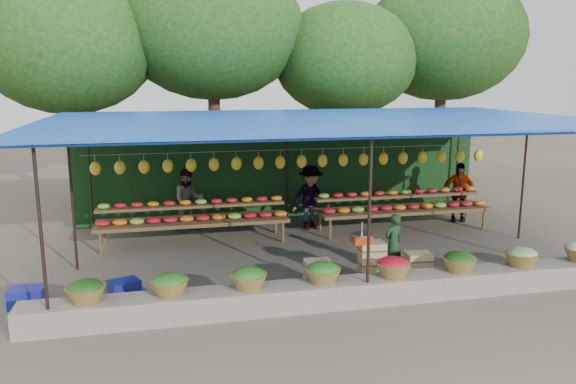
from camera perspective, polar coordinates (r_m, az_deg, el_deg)
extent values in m
plane|color=brown|center=(11.93, 3.02, -6.15)|extent=(60.00, 60.00, 0.00)
cube|color=#6F6458|center=(9.40, 7.70, -9.90)|extent=(10.60, 0.55, 0.40)
cylinder|color=black|center=(8.48, -23.74, -4.61)|extent=(0.05, 0.05, 2.80)
cylinder|color=black|center=(8.90, 8.25, -3.02)|extent=(0.05, 0.05, 2.80)
cylinder|color=black|center=(11.26, -21.09, -0.61)|extent=(0.05, 0.05, 2.80)
cylinder|color=black|center=(13.69, 22.80, 1.29)|extent=(0.05, 0.05, 2.80)
cylinder|color=black|center=(14.09, -19.50, 1.80)|extent=(0.05, 0.05, 2.80)
cylinder|color=black|center=(14.35, -0.10, 2.62)|extent=(0.05, 0.05, 2.80)
cylinder|color=black|center=(16.10, 16.83, 3.10)|extent=(0.05, 0.05, 2.80)
cube|color=blue|center=(11.40, 3.17, 7.39)|extent=(10.80, 6.60, 0.04)
cube|color=blue|center=(9.51, 6.50, 5.44)|extent=(10.80, 2.19, 0.26)
cube|color=blue|center=(13.34, 0.77, 7.23)|extent=(10.80, 2.19, 0.26)
cylinder|color=#ABAAB0|center=(12.82, 1.40, 4.36)|extent=(9.60, 0.01, 0.01)
ellipsoid|color=yellow|center=(12.54, -18.98, 2.28)|extent=(0.23, 0.17, 0.30)
ellipsoid|color=yellow|center=(12.49, -16.70, 2.39)|extent=(0.23, 0.17, 0.30)
ellipsoid|color=yellow|center=(12.47, -14.41, 2.50)|extent=(0.23, 0.17, 0.30)
ellipsoid|color=yellow|center=(12.46, -12.11, 2.60)|extent=(0.23, 0.17, 0.30)
ellipsoid|color=yellow|center=(12.48, -9.82, 2.70)|extent=(0.23, 0.17, 0.30)
ellipsoid|color=yellow|center=(12.52, -7.53, 2.79)|extent=(0.23, 0.17, 0.30)
ellipsoid|color=yellow|center=(12.57, -5.26, 2.88)|extent=(0.23, 0.17, 0.30)
ellipsoid|color=yellow|center=(12.65, -3.01, 2.97)|extent=(0.23, 0.17, 0.30)
ellipsoid|color=yellow|center=(12.74, -0.79, 3.05)|extent=(0.23, 0.17, 0.30)
ellipsoid|color=yellow|center=(12.85, 1.39, 3.12)|extent=(0.23, 0.17, 0.30)
ellipsoid|color=yellow|center=(12.99, 3.53, 3.18)|extent=(0.23, 0.17, 0.30)
ellipsoid|color=yellow|center=(13.14, 5.63, 3.25)|extent=(0.23, 0.17, 0.30)
ellipsoid|color=yellow|center=(13.30, 7.67, 3.30)|extent=(0.23, 0.17, 0.30)
ellipsoid|color=yellow|center=(13.48, 9.67, 3.35)|extent=(0.23, 0.17, 0.30)
ellipsoid|color=yellow|center=(13.68, 11.61, 3.40)|extent=(0.23, 0.17, 0.30)
ellipsoid|color=yellow|center=(13.90, 13.49, 3.44)|extent=(0.23, 0.17, 0.30)
ellipsoid|color=yellow|center=(14.13, 15.31, 3.47)|extent=(0.23, 0.17, 0.30)
ellipsoid|color=yellow|center=(14.37, 17.07, 3.50)|extent=(0.23, 0.17, 0.30)
ellipsoid|color=yellow|center=(14.62, 18.77, 3.53)|extent=(0.23, 0.17, 0.30)
ellipsoid|color=#1E4D14|center=(8.78, -19.91, -9.15)|extent=(0.52, 0.52, 0.23)
ellipsoid|color=#2A741F|center=(8.70, -11.95, -8.87)|extent=(0.52, 0.52, 0.23)
ellipsoid|color=#2A741F|center=(8.79, -4.03, -8.43)|extent=(0.52, 0.52, 0.23)
ellipsoid|color=#2A741F|center=(9.04, 3.58, -7.85)|extent=(0.52, 0.52, 0.23)
ellipsoid|color=red|center=(9.44, 10.64, -7.19)|extent=(0.52, 0.52, 0.23)
ellipsoid|color=#1E4D14|center=(9.96, 17.02, -6.50)|extent=(0.52, 0.52, 0.23)
ellipsoid|color=#85A969|center=(10.60, 22.69, -5.82)|extent=(0.52, 0.52, 0.23)
cube|color=#1A4017|center=(14.61, -0.32, 2.19)|extent=(10.60, 0.06, 2.50)
cylinder|color=#361E13|center=(16.96, -20.93, 5.23)|extent=(0.36, 0.36, 3.97)
ellipsoid|color=#0F3911|center=(16.91, -21.54, 13.60)|extent=(4.77, 4.77, 3.69)
cylinder|color=#361E13|center=(17.26, -7.46, 6.83)|extent=(0.36, 0.36, 4.48)
ellipsoid|color=#0F3911|center=(17.26, -7.71, 16.14)|extent=(5.39, 5.39, 4.17)
cylinder|color=#361E13|center=(17.83, 5.63, 5.78)|extent=(0.36, 0.36, 3.71)
ellipsoid|color=#0F3911|center=(17.75, 5.78, 13.25)|extent=(4.47, 4.47, 3.45)
cylinder|color=#361E13|center=(19.55, 15.11, 6.89)|extent=(0.36, 0.36, 4.35)
ellipsoid|color=#0F3911|center=(19.54, 15.54, 14.85)|extent=(5.24, 5.24, 4.05)
cube|color=#4B361E|center=(12.63, -9.60, -2.94)|extent=(4.20, 0.95, 0.08)
cube|color=#4B361E|center=(12.85, -9.72, -1.40)|extent=(4.20, 0.35, 0.06)
cylinder|color=#4B361E|center=(12.36, -18.53, -4.90)|extent=(0.06, 0.06, 0.50)
cylinder|color=#4B361E|center=(12.56, -0.52, -4.03)|extent=(0.06, 0.06, 0.50)
cylinder|color=#4B361E|center=(13.13, -18.21, -3.94)|extent=(0.06, 0.06, 0.50)
cylinder|color=#4B361E|center=(13.32, -1.26, -3.13)|extent=(0.06, 0.06, 0.50)
ellipsoid|color=red|center=(12.50, -18.30, -3.04)|extent=(0.31, 0.26, 0.13)
ellipsoid|color=#7EB838|center=(12.88, -18.20, -1.38)|extent=(0.26, 0.22, 0.12)
ellipsoid|color=orange|center=(12.47, -16.70, -2.97)|extent=(0.31, 0.26, 0.13)
ellipsoid|color=red|center=(12.85, -16.65, -1.32)|extent=(0.26, 0.22, 0.12)
ellipsoid|color=#7EB838|center=(12.45, -15.09, -2.91)|extent=(0.31, 0.26, 0.13)
ellipsoid|color=red|center=(12.83, -15.09, -1.25)|extent=(0.26, 0.22, 0.12)
ellipsoid|color=red|center=(12.44, -13.48, -2.84)|extent=(0.31, 0.26, 0.13)
ellipsoid|color=orange|center=(12.82, -13.53, -1.18)|extent=(0.26, 0.22, 0.12)
ellipsoid|color=red|center=(12.44, -11.87, -2.77)|extent=(0.31, 0.26, 0.13)
ellipsoid|color=red|center=(12.82, -11.97, -1.11)|extent=(0.26, 0.22, 0.12)
ellipsoid|color=orange|center=(12.45, -10.26, -2.69)|extent=(0.31, 0.26, 0.13)
ellipsoid|color=orange|center=(12.83, -10.40, -1.04)|extent=(0.26, 0.22, 0.12)
ellipsoid|color=red|center=(12.47, -8.65, -2.62)|extent=(0.31, 0.26, 0.13)
ellipsoid|color=#7EB838|center=(12.85, -8.85, -0.97)|extent=(0.26, 0.22, 0.12)
ellipsoid|color=orange|center=(12.50, -7.05, -2.54)|extent=(0.31, 0.26, 0.13)
ellipsoid|color=red|center=(12.87, -7.29, -0.90)|extent=(0.26, 0.22, 0.12)
ellipsoid|color=#7EB838|center=(12.54, -5.46, -2.46)|extent=(0.31, 0.26, 0.13)
ellipsoid|color=red|center=(12.91, -5.75, -0.83)|extent=(0.26, 0.22, 0.12)
ellipsoid|color=red|center=(12.58, -3.88, -2.38)|extent=(0.31, 0.26, 0.13)
ellipsoid|color=orange|center=(12.96, -4.21, -0.75)|extent=(0.26, 0.22, 0.12)
ellipsoid|color=red|center=(12.64, -2.31, -2.30)|extent=(0.31, 0.26, 0.13)
ellipsoid|color=red|center=(13.01, -2.69, -0.68)|extent=(0.26, 0.22, 0.12)
ellipsoid|color=orange|center=(12.71, -0.76, -2.21)|extent=(0.31, 0.26, 0.13)
ellipsoid|color=orange|center=(13.08, -1.18, -0.61)|extent=(0.26, 0.22, 0.12)
cube|color=#4B361E|center=(13.82, 11.57, -1.76)|extent=(4.20, 0.95, 0.08)
cube|color=#4B361E|center=(14.03, 11.11, -0.37)|extent=(4.20, 0.35, 0.06)
cylinder|color=#4B361E|center=(12.83, 4.30, -3.72)|extent=(0.06, 0.06, 0.50)
cylinder|color=#4B361E|center=(14.45, 19.26, -2.62)|extent=(0.06, 0.06, 0.50)
cylinder|color=#4B361E|center=(13.57, 3.30, -2.86)|extent=(0.06, 0.06, 0.50)
cylinder|color=#4B361E|center=(15.11, 17.66, -1.91)|extent=(0.06, 0.06, 0.50)
ellipsoid|color=red|center=(12.99, 4.20, -1.94)|extent=(0.31, 0.26, 0.13)
ellipsoid|color=#7EB838|center=(13.35, 3.65, -0.38)|extent=(0.26, 0.22, 0.12)
ellipsoid|color=orange|center=(13.10, 5.67, -1.86)|extent=(0.31, 0.26, 0.13)
ellipsoid|color=red|center=(13.46, 5.08, -0.31)|extent=(0.26, 0.22, 0.12)
ellipsoid|color=#7EB838|center=(13.21, 7.11, -1.77)|extent=(0.31, 0.26, 0.13)
ellipsoid|color=red|center=(13.57, 6.49, -0.24)|extent=(0.26, 0.22, 0.12)
ellipsoid|color=red|center=(13.33, 8.52, -1.69)|extent=(0.31, 0.26, 0.13)
ellipsoid|color=orange|center=(13.69, 7.87, -0.17)|extent=(0.26, 0.22, 0.12)
ellipsoid|color=red|center=(13.46, 9.91, -1.61)|extent=(0.31, 0.26, 0.13)
ellipsoid|color=red|center=(13.81, 9.23, -0.11)|extent=(0.26, 0.22, 0.12)
ellipsoid|color=orange|center=(13.60, 11.27, -1.52)|extent=(0.31, 0.26, 0.13)
ellipsoid|color=orange|center=(13.95, 10.56, -0.04)|extent=(0.26, 0.22, 0.12)
ellipsoid|color=red|center=(13.75, 12.60, -1.44)|extent=(0.31, 0.26, 0.13)
ellipsoid|color=#7EB838|center=(14.09, 11.87, 0.02)|extent=(0.26, 0.22, 0.12)
ellipsoid|color=orange|center=(13.90, 13.91, -1.36)|extent=(0.31, 0.26, 0.13)
ellipsoid|color=red|center=(14.24, 13.15, 0.09)|extent=(0.26, 0.22, 0.12)
ellipsoid|color=#7EB838|center=(14.06, 15.18, -1.28)|extent=(0.31, 0.26, 0.13)
ellipsoid|color=red|center=(14.39, 14.40, 0.15)|extent=(0.26, 0.22, 0.12)
ellipsoid|color=red|center=(14.23, 16.43, -1.21)|extent=(0.31, 0.26, 0.13)
ellipsoid|color=orange|center=(14.56, 15.63, 0.21)|extent=(0.26, 0.22, 0.12)
ellipsoid|color=red|center=(14.40, 17.64, -1.13)|extent=(0.31, 0.26, 0.13)
ellipsoid|color=red|center=(14.73, 16.83, 0.26)|extent=(0.26, 0.22, 0.12)
ellipsoid|color=orange|center=(14.58, 18.83, -1.05)|extent=(0.31, 0.26, 0.13)
ellipsoid|color=orange|center=(14.90, 18.00, 0.32)|extent=(0.26, 0.22, 0.12)
cube|color=tan|center=(9.94, 3.00, -9.05)|extent=(0.47, 0.37, 0.25)
cube|color=tan|center=(9.85, 3.02, -7.63)|extent=(0.47, 0.37, 0.25)
cube|color=tan|center=(10.25, 8.45, -8.52)|extent=(0.47, 0.37, 0.25)
cube|color=tan|center=(10.16, 8.49, -7.15)|extent=(0.47, 0.37, 0.25)
cube|color=tan|center=(10.08, 8.53, -5.74)|extent=(0.47, 0.37, 0.25)
cube|color=tan|center=(10.60, 13.03, -8.02)|extent=(0.47, 0.37, 0.25)
cube|color=tan|center=(10.51, 13.10, -6.69)|extent=(0.47, 0.37, 0.25)
cube|color=red|center=(9.96, 7.49, -4.78)|extent=(0.33, 0.29, 0.13)
cylinder|color=#ABAAB0|center=(9.94, 7.50, -4.32)|extent=(0.36, 0.36, 0.03)
cylinder|color=#ABAAB0|center=(9.91, 7.52, -3.73)|extent=(0.03, 0.03, 0.25)
imported|color=#1A3A1D|center=(10.85, 10.67, -5.06)|extent=(0.47, 0.39, 1.11)
imported|color=slate|center=(13.62, -10.07, -0.81)|extent=(0.76, 0.60, 1.50)
imported|color=slate|center=(13.58, 2.30, -0.55)|extent=(1.12, 0.82, 1.56)
imported|color=slate|center=(14.98, 16.93, 0.00)|extent=(0.96, 0.67, 1.51)
cube|color=navy|center=(10.08, -24.95, -9.64)|extent=(0.57, 0.43, 0.32)
cube|color=navy|center=(9.95, -16.28, -9.39)|extent=(0.58, 0.51, 0.29)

